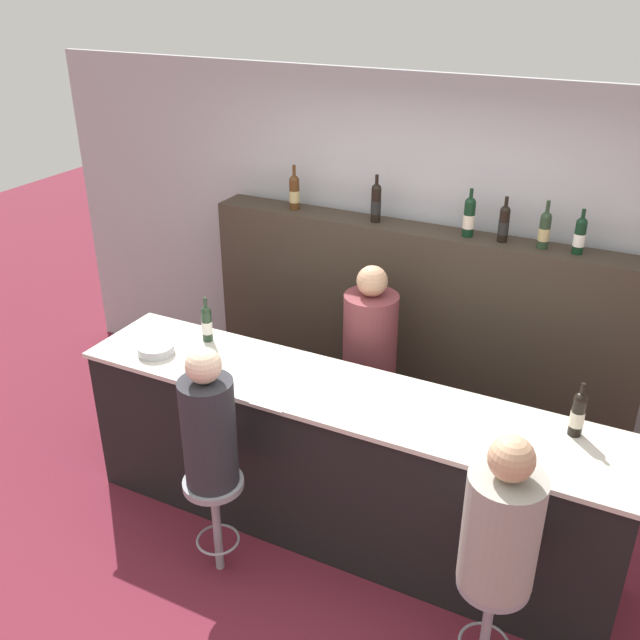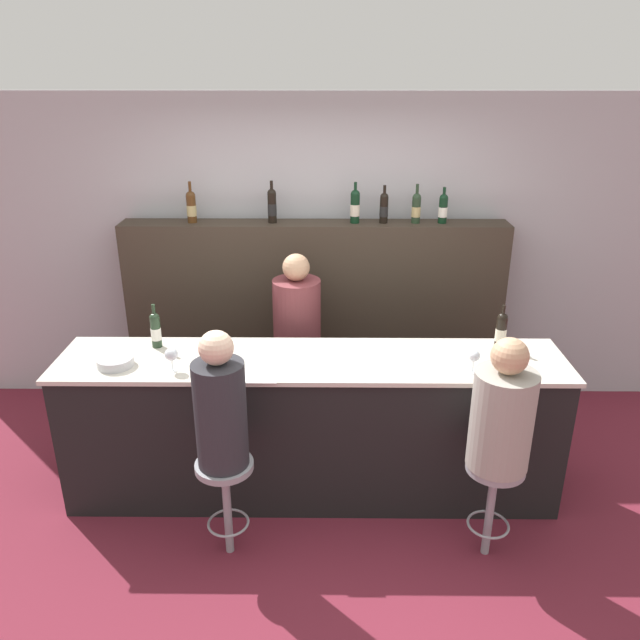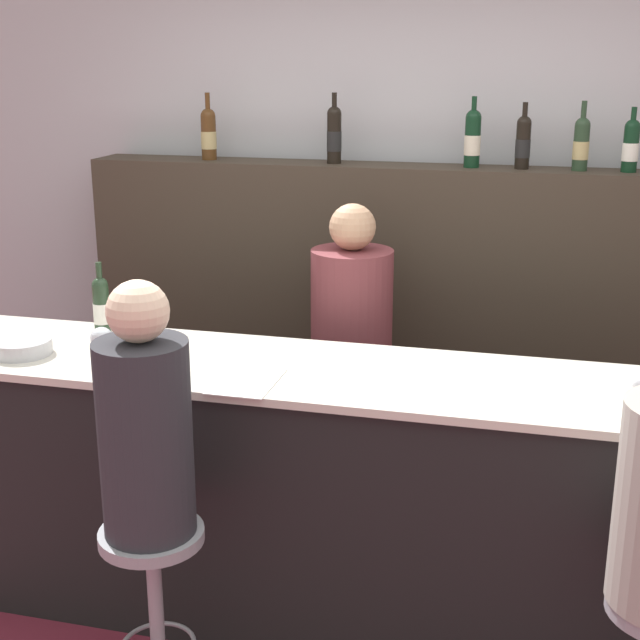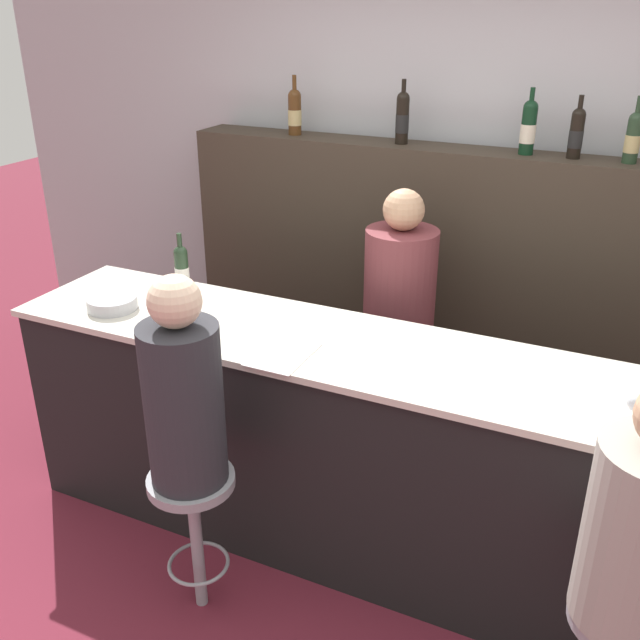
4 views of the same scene
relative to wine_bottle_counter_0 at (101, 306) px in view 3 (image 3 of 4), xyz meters
The scene contains 16 objects.
wall_back 1.66m from the wine_bottle_counter_0, 51.01° to the left, with size 6.40×0.05×2.60m.
bar_counter 1.23m from the wine_bottle_counter_0, ahead, with size 3.30×0.66×1.02m.
back_bar_cabinet 1.53m from the wine_bottle_counter_0, 45.56° to the left, with size 3.10×0.28×1.62m.
wine_bottle_counter_0 is the anchor object (origin of this frame).
wine_bottle_backbar_0 1.22m from the wine_bottle_counter_0, 86.10° to the left, with size 0.08×0.08×0.32m.
wine_bottle_backbar_1 1.42m from the wine_bottle_counter_0, 56.30° to the left, with size 0.07×0.07×0.33m.
wine_bottle_backbar_2 1.83m from the wine_bottle_counter_0, 37.98° to the left, with size 0.07×0.07×0.32m.
wine_bottle_backbar_3 2.00m from the wine_bottle_counter_0, 33.79° to the left, with size 0.07×0.07×0.30m.
wine_bottle_backbar_4 2.21m from the wine_bottle_counter_0, 29.99° to the left, with size 0.07×0.07×0.31m.
wine_bottle_backbar_5 2.39m from the wine_bottle_counter_0, 27.37° to the left, with size 0.07×0.07×0.28m.
wine_glass_0 0.40m from the wine_bottle_counter_0, 62.47° to the right, with size 0.08×0.08×0.15m.
metal_bowl 0.36m from the wine_bottle_counter_0, 123.23° to the right, with size 0.23×0.23×0.06m.
tasting_menu 0.83m from the wine_bottle_counter_0, 26.55° to the right, with size 0.21×0.30×0.00m.
bar_stool_left 1.16m from the wine_bottle_counter_0, 55.12° to the right, with size 0.34×0.34×0.65m.
guest_seated_left 0.97m from the wine_bottle_counter_0, 55.12° to the right, with size 0.29×0.29×0.83m.
bartender 1.16m from the wine_bottle_counter_0, 30.29° to the left, with size 0.36×0.36×1.52m.
Camera 3 is at (0.66, -2.64, 2.12)m, focal length 50.00 mm.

